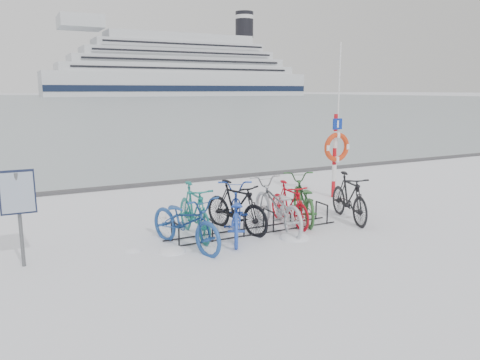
{
  "coord_description": "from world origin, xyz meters",
  "views": [
    {
      "loc": [
        -4.67,
        -8.64,
        3.05
      ],
      "look_at": [
        -0.04,
        0.6,
        1.05
      ],
      "focal_mm": 35.0,
      "sensor_mm": 36.0,
      "label": 1
    }
  ],
  "objects": [
    {
      "name": "bike_1",
      "position": [
        -1.27,
        0.31,
        0.58
      ],
      "size": [
        0.62,
        1.96,
        1.16
      ],
      "primitive_type": "imported",
      "rotation": [
        0.0,
        0.0,
        -0.04
      ],
      "color": "#186D66",
      "rests_on": "ground"
    },
    {
      "name": "snow_drifts",
      "position": [
        0.16,
        -0.22,
        0.0
      ],
      "size": [
        5.89,
        2.0,
        0.22
      ],
      "color": "white",
      "rests_on": "ground"
    },
    {
      "name": "info_board",
      "position": [
        -4.59,
        0.01,
        1.24
      ],
      "size": [
        0.58,
        0.24,
        1.72
      ],
      "rotation": [
        0.0,
        0.0,
        -0.03
      ],
      "color": "#595B5E",
      "rests_on": "ground"
    },
    {
      "name": "bike_3",
      "position": [
        -0.31,
        0.26,
        0.57
      ],
      "size": [
        1.09,
        1.97,
        1.14
      ],
      "primitive_type": "imported",
      "rotation": [
        0.0,
        0.0,
        0.31
      ],
      "color": "black",
      "rests_on": "ground"
    },
    {
      "name": "lifebuoy_station",
      "position": [
        3.64,
        1.88,
        1.45
      ],
      "size": [
        0.83,
        0.23,
        4.34
      ],
      "color": "#B40E16",
      "rests_on": "ground"
    },
    {
      "name": "cruise_ferry",
      "position": [
        72.79,
        211.6,
        11.38
      ],
      "size": [
        127.14,
        24.0,
        41.77
      ],
      "color": "silver",
      "rests_on": "ground"
    },
    {
      "name": "quay_edge",
      "position": [
        0.0,
        5.9,
        0.05
      ],
      "size": [
        400.0,
        0.25,
        0.1
      ],
      "primitive_type": "cube",
      "color": "#3F3F42",
      "rests_on": "ground"
    },
    {
      "name": "bike_rack",
      "position": [
        0.0,
        0.0,
        0.18
      ],
      "size": [
        4.0,
        0.48,
        0.46
      ],
      "color": "black",
      "rests_on": "ground"
    },
    {
      "name": "bike_7",
      "position": [
        2.48,
        -0.15,
        0.58
      ],
      "size": [
        1.02,
        2.0,
        1.16
      ],
      "primitive_type": "imported",
      "rotation": [
        0.0,
        0.0,
        -0.26
      ],
      "color": "black",
      "rests_on": "ground"
    },
    {
      "name": "ground",
      "position": [
        0.0,
        0.0,
        0.0
      ],
      "size": [
        900.0,
        900.0,
        0.0
      ],
      "primitive_type": "plane",
      "color": "white",
      "rests_on": "ground"
    },
    {
      "name": "bike_4",
      "position": [
        0.53,
        -0.05,
        0.58
      ],
      "size": [
        0.9,
        2.25,
        1.16
      ],
      "primitive_type": "imported",
      "rotation": [
        0.0,
        0.0,
        3.08
      ],
      "color": "#ADB1B6",
      "rests_on": "ground"
    },
    {
      "name": "bike_0",
      "position": [
        -1.68,
        -0.28,
        0.55
      ],
      "size": [
        1.33,
        2.24,
        1.11
      ],
      "primitive_type": "imported",
      "rotation": [
        0.0,
        0.0,
        0.3
      ],
      "color": "navy",
      "rests_on": "ground"
    },
    {
      "name": "bike_2",
      "position": [
        -0.5,
        -0.1,
        0.56
      ],
      "size": [
        1.59,
        2.25,
        1.12
      ],
      "primitive_type": "imported",
      "rotation": [
        0.0,
        0.0,
        2.7
      ],
      "color": "#2348B9",
      "rests_on": "ground"
    },
    {
      "name": "bike_6",
      "position": [
        1.51,
        0.37,
        0.55
      ],
      "size": [
        1.45,
        2.22,
        1.1
      ],
      "primitive_type": "imported",
      "rotation": [
        0.0,
        0.0,
        2.76
      ],
      "color": "#275928",
      "rests_on": "ground"
    },
    {
      "name": "bike_5",
      "position": [
        1.01,
        0.17,
        0.51
      ],
      "size": [
        0.55,
        1.71,
        1.02
      ],
      "primitive_type": "imported",
      "rotation": [
        0.0,
        0.0,
        -0.04
      ],
      "color": "#BA0916",
      "rests_on": "ground"
    },
    {
      "name": "ice_sheet",
      "position": [
        0.0,
        155.0,
        0.01
      ],
      "size": [
        400.0,
        298.0,
        0.02
      ],
      "primitive_type": "cube",
      "color": "#9FADB4",
      "rests_on": "ground"
    }
  ]
}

